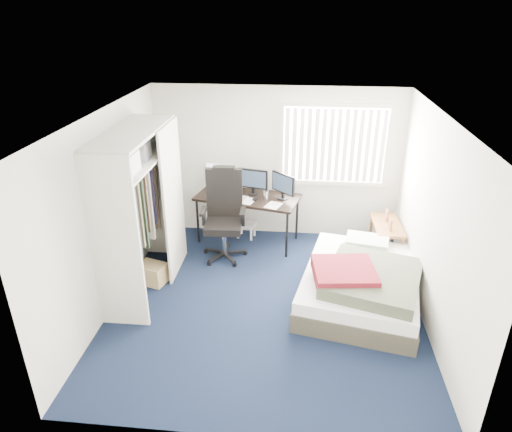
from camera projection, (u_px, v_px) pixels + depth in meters
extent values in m
plane|color=black|center=(266.00, 303.00, 6.10)|extent=(4.20, 4.20, 0.00)
plane|color=silver|center=(277.00, 164.00, 7.46)|extent=(4.00, 0.00, 4.00)
plane|color=silver|center=(246.00, 329.00, 3.68)|extent=(4.00, 0.00, 4.00)
plane|color=silver|center=(109.00, 211.00, 5.75)|extent=(0.00, 4.20, 4.20)
plane|color=silver|center=(435.00, 226.00, 5.38)|extent=(0.00, 4.20, 4.20)
plane|color=white|center=(268.00, 116.00, 5.04)|extent=(4.20, 4.20, 0.00)
cube|color=white|center=(334.00, 145.00, 7.21)|extent=(1.60, 0.02, 1.20)
cube|color=beige|center=(337.00, 105.00, 6.91)|extent=(1.72, 0.06, 0.06)
cube|color=beige|center=(331.00, 183.00, 7.45)|extent=(1.72, 0.06, 0.06)
cube|color=white|center=(334.00, 146.00, 7.16)|extent=(1.60, 0.04, 1.16)
cube|color=beige|center=(115.00, 246.00, 5.25)|extent=(0.60, 0.04, 2.20)
cube|color=beige|center=(161.00, 188.00, 6.87)|extent=(0.60, 0.04, 2.20)
cube|color=beige|center=(131.00, 132.00, 5.59)|extent=(0.60, 1.80, 0.04)
cube|color=beige|center=(135.00, 162.00, 5.75)|extent=(0.56, 1.74, 0.03)
cylinder|color=silver|center=(136.00, 171.00, 5.80)|extent=(0.03, 1.72, 0.03)
cube|color=#26262B|center=(137.00, 206.00, 5.90)|extent=(0.38, 1.10, 0.90)
cube|color=beige|center=(173.00, 201.00, 6.43)|extent=(0.03, 0.90, 2.20)
cube|color=white|center=(120.00, 163.00, 5.29)|extent=(0.38, 0.30, 0.24)
cube|color=gray|center=(135.00, 151.00, 5.74)|extent=(0.34, 0.28, 0.22)
cube|color=black|center=(248.00, 197.00, 7.36)|extent=(1.76, 1.11, 0.04)
cylinder|color=black|center=(198.00, 221.00, 7.48)|extent=(0.04, 0.04, 0.77)
cylinder|color=black|center=(213.00, 206.00, 8.03)|extent=(0.04, 0.04, 0.77)
cylinder|color=black|center=(287.00, 235.00, 7.04)|extent=(0.04, 0.04, 0.77)
cylinder|color=black|center=(297.00, 218.00, 7.59)|extent=(0.04, 0.04, 0.77)
cube|color=white|center=(220.00, 174.00, 7.50)|extent=(0.49, 0.14, 0.36)
cube|color=white|center=(220.00, 174.00, 7.50)|extent=(0.44, 0.11, 0.31)
cube|color=black|center=(253.00, 179.00, 7.34)|extent=(0.47, 0.14, 0.32)
cube|color=#1E2838|center=(253.00, 179.00, 7.34)|extent=(0.42, 0.10, 0.27)
cube|color=black|center=(283.00, 183.00, 7.15)|extent=(0.47, 0.14, 0.32)
cube|color=#1E2838|center=(283.00, 183.00, 7.15)|extent=(0.42, 0.10, 0.27)
cube|color=white|center=(236.00, 197.00, 7.30)|extent=(0.42, 0.23, 0.02)
cube|color=black|center=(255.00, 199.00, 7.21)|extent=(0.08, 0.11, 0.02)
cylinder|color=silver|center=(266.00, 195.00, 7.18)|extent=(0.08, 0.08, 0.16)
cube|color=white|center=(248.00, 196.00, 7.35)|extent=(0.35, 0.34, 0.00)
cube|color=black|center=(224.00, 253.00, 7.17)|extent=(0.70, 0.70, 0.13)
cylinder|color=silver|center=(224.00, 240.00, 7.07)|extent=(0.07, 0.07, 0.44)
cube|color=black|center=(224.00, 225.00, 6.96)|extent=(0.58, 0.58, 0.11)
cube|color=black|center=(224.00, 192.00, 7.01)|extent=(0.56, 0.14, 0.77)
cube|color=black|center=(224.00, 172.00, 6.86)|extent=(0.34, 0.15, 0.18)
cube|color=black|center=(203.00, 211.00, 6.88)|extent=(0.09, 0.31, 0.04)
cube|color=black|center=(243.00, 212.00, 6.85)|extent=(0.09, 0.31, 0.04)
cube|color=white|center=(246.00, 224.00, 7.70)|extent=(0.38, 0.33, 0.03)
cylinder|color=white|center=(238.00, 232.00, 7.72)|extent=(0.04, 0.04, 0.24)
cylinder|color=white|center=(241.00, 227.00, 7.87)|extent=(0.04, 0.04, 0.24)
cylinder|color=white|center=(251.00, 234.00, 7.65)|extent=(0.04, 0.04, 0.24)
cylinder|color=white|center=(254.00, 229.00, 7.80)|extent=(0.04, 0.04, 0.24)
cube|color=brown|center=(387.00, 225.00, 6.99)|extent=(0.43, 0.83, 0.04)
cube|color=brown|center=(378.00, 253.00, 6.78)|extent=(0.04, 0.04, 0.53)
cube|color=brown|center=(371.00, 230.00, 7.46)|extent=(0.04, 0.04, 0.53)
cube|color=brown|center=(401.00, 253.00, 6.76)|extent=(0.04, 0.04, 0.53)
cube|color=brown|center=(391.00, 231.00, 7.43)|extent=(0.04, 0.04, 0.53)
cube|color=brown|center=(390.00, 224.00, 6.77)|extent=(0.02, 0.14, 0.18)
cube|color=brown|center=(387.00, 215.00, 7.05)|extent=(0.02, 0.14, 0.18)
cube|color=#3B362A|center=(360.00, 290.00, 6.14)|extent=(1.84, 2.22, 0.26)
cube|color=white|center=(361.00, 277.00, 6.05)|extent=(1.79, 2.17, 0.18)
cube|color=silver|center=(367.00, 243.00, 6.59)|extent=(0.67, 0.51, 0.14)
cube|color=#3E4131|center=(373.00, 279.00, 5.73)|extent=(1.42, 1.50, 0.18)
cube|color=#590F12|center=(344.00, 273.00, 5.70)|extent=(0.82, 0.78, 0.16)
cube|color=#9F874F|center=(152.00, 273.00, 6.49)|extent=(0.45, 0.39, 0.29)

